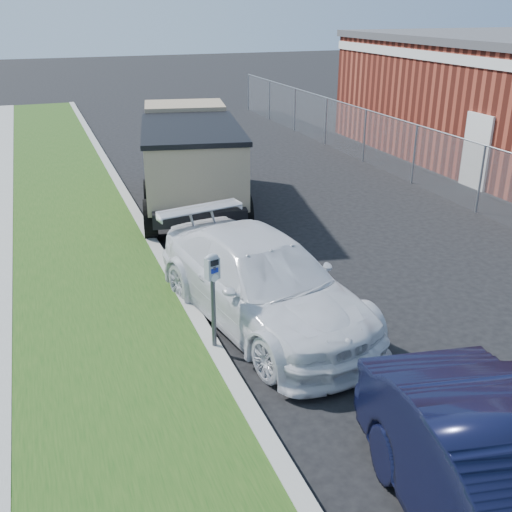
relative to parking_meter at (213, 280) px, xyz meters
name	(u,v)px	position (x,y,z in m)	size (l,w,h in m)	color
ground	(349,318)	(2.58, 0.29, -1.28)	(120.00, 120.00, 0.00)	black
streetside	(15,316)	(-2.98, 2.29, -1.22)	(6.12, 50.00, 0.15)	gray
chainlink_fence	(416,143)	(8.58, 7.29, -0.02)	(0.06, 30.06, 30.00)	slate
parking_meter	(213,280)	(0.00, 0.00, 0.00)	(0.25, 0.19, 1.57)	#3F4247
white_wagon	(262,281)	(1.11, 0.80, -0.54)	(2.08, 5.13, 1.49)	silver
dump_truck	(190,155)	(1.64, 7.64, 0.10)	(3.52, 6.62, 2.47)	black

